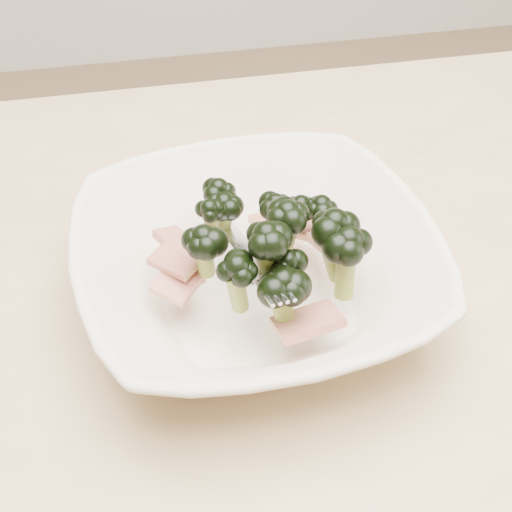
# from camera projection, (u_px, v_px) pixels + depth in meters

# --- Properties ---
(dining_table) EXTENTS (1.20, 0.80, 0.75)m
(dining_table) POSITION_uv_depth(u_px,v_px,m) (304.00, 367.00, 0.69)
(dining_table) COLOR tan
(dining_table) RESTS_ON ground
(broccoli_dish) EXTENTS (0.32, 0.32, 0.12)m
(broccoli_dish) POSITION_uv_depth(u_px,v_px,m) (257.00, 265.00, 0.59)
(broccoli_dish) COLOR silver
(broccoli_dish) RESTS_ON dining_table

